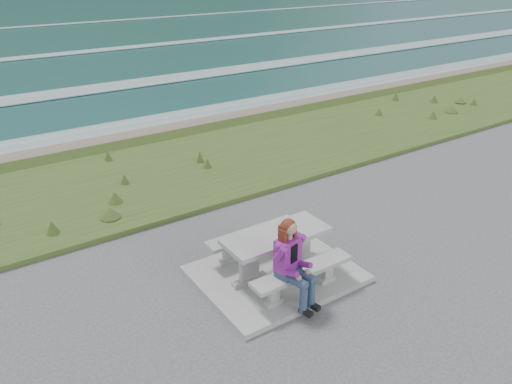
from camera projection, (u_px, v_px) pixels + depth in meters
concrete_slab at (276, 274)px, 8.53m from camera, size 2.60×2.10×0.10m
picnic_table at (276, 242)px, 8.25m from camera, size 1.80×0.75×0.75m
bench_landward at (302, 274)px, 7.83m from camera, size 1.80×0.35×0.45m
bench_seaward at (253, 236)px, 8.88m from camera, size 1.80×0.35×0.45m
grass_verge at (157, 178)px, 12.30m from camera, size 160.00×4.50×0.22m
shore_drop at (117, 144)px, 14.47m from camera, size 160.00×0.80×2.20m
ocean at (15, 86)px, 28.12m from camera, size 1600.00×1600.00×0.09m
seated_woman at (295, 274)px, 7.53m from camera, size 0.53×0.76×1.41m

